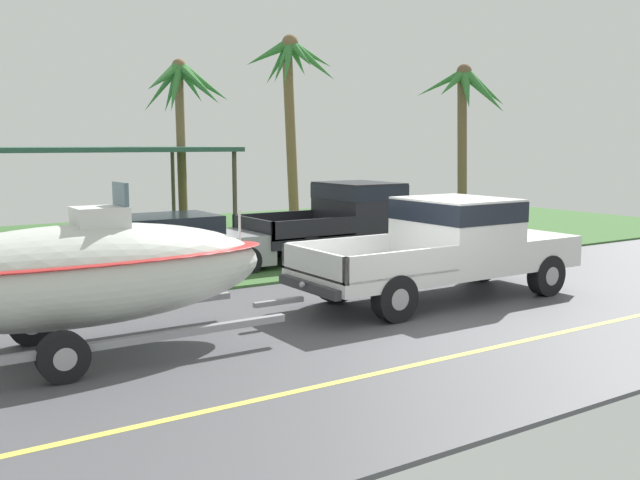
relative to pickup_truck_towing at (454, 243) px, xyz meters
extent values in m
cube|color=#4C4C51|center=(-1.74, -1.04, -1.09)|extent=(36.00, 8.00, 0.06)
cube|color=#3D6633|center=(-1.74, 9.96, -1.06)|extent=(36.00, 14.00, 0.11)
cube|color=#DBCC4C|center=(-1.74, -2.84, -1.05)|extent=(34.20, 0.12, 0.01)
cube|color=silver|center=(-0.37, 0.00, -0.43)|extent=(5.74, 1.97, 0.22)
cube|color=silver|center=(1.70, 0.00, -0.13)|extent=(1.61, 1.97, 0.38)
cube|color=silver|center=(0.03, 0.00, 0.27)|extent=(1.72, 1.97, 1.17)
cube|color=black|center=(0.03, 0.00, 0.62)|extent=(1.74, 1.99, 0.38)
cube|color=#9D9D9D|center=(-2.03, 0.00, -0.30)|extent=(2.41, 1.97, 0.04)
cube|color=silver|center=(-2.03, 0.94, -0.09)|extent=(2.41, 0.08, 0.45)
cube|color=silver|center=(-2.03, -0.94, -0.09)|extent=(2.41, 0.08, 0.45)
cube|color=silver|center=(-3.20, 0.00, -0.09)|extent=(0.08, 1.97, 0.45)
cube|color=#333338|center=(-3.30, 0.00, -0.49)|extent=(0.12, 1.77, 0.16)
sphere|color=#B2B2B7|center=(-3.42, 0.00, -0.44)|extent=(0.10, 0.10, 0.10)
cylinder|color=black|center=(1.62, 0.87, -0.66)|extent=(0.80, 0.28, 0.80)
cylinder|color=#9E9EA3|center=(1.62, 0.87, -0.66)|extent=(0.36, 0.29, 0.36)
cylinder|color=black|center=(1.62, -0.87, -0.66)|extent=(0.80, 0.28, 0.80)
cylinder|color=#9E9EA3|center=(1.62, -0.87, -0.66)|extent=(0.36, 0.29, 0.36)
cylinder|color=black|center=(-2.15, 0.87, -0.66)|extent=(0.80, 0.28, 0.80)
cylinder|color=#9E9EA3|center=(-2.15, 0.87, -0.66)|extent=(0.36, 0.29, 0.36)
cylinder|color=black|center=(-2.15, -0.87, -0.66)|extent=(0.80, 0.28, 0.80)
cylinder|color=#9E9EA3|center=(-2.15, -0.87, -0.66)|extent=(0.36, 0.29, 0.36)
cube|color=gray|center=(-3.87, 0.00, -0.68)|extent=(0.90, 0.10, 0.08)
cube|color=gray|center=(-6.96, 0.92, -0.68)|extent=(5.29, 0.12, 0.10)
cube|color=gray|center=(-6.96, -0.92, -0.68)|extent=(5.29, 0.12, 0.10)
cylinder|color=black|center=(-7.49, 0.98, -0.74)|extent=(0.64, 0.22, 0.64)
cylinder|color=#9E9EA3|center=(-7.49, 0.98, -0.74)|extent=(0.29, 0.23, 0.29)
cylinder|color=black|center=(-7.49, -0.98, -0.74)|extent=(0.64, 0.22, 0.64)
cylinder|color=#9E9EA3|center=(-7.49, -0.98, -0.74)|extent=(0.29, 0.23, 0.29)
ellipsoid|color=silver|center=(-6.96, 0.00, 0.08)|extent=(5.35, 1.71, 1.42)
ellipsoid|color=#B22626|center=(-6.96, 0.00, 0.33)|extent=(5.46, 1.75, 0.12)
cube|color=silver|center=(-6.69, 0.00, 0.69)|extent=(0.70, 0.60, 0.65)
cube|color=slate|center=(-6.39, 0.00, 1.16)|extent=(0.06, 0.56, 0.36)
cylinder|color=silver|center=(-4.55, 0.00, 0.61)|extent=(0.04, 0.04, 0.50)
cube|color=black|center=(1.01, 5.01, -0.43)|extent=(5.51, 2.03, 0.22)
cube|color=black|center=(2.99, 5.01, -0.13)|extent=(1.54, 2.03, 0.38)
cube|color=black|center=(1.39, 5.01, 0.28)|extent=(1.65, 2.03, 1.20)
cube|color=black|center=(1.39, 5.01, 0.65)|extent=(1.67, 2.05, 0.38)
cube|color=black|center=(-0.59, 5.01, -0.30)|extent=(2.31, 2.03, 0.04)
cube|color=black|center=(-0.59, 5.99, -0.09)|extent=(2.31, 0.08, 0.45)
cube|color=black|center=(-0.59, 4.04, -0.09)|extent=(2.31, 0.08, 0.45)
cube|color=black|center=(-1.71, 5.01, -0.09)|extent=(0.08, 2.03, 0.45)
cube|color=#333338|center=(-1.81, 5.01, -0.49)|extent=(0.12, 1.82, 0.16)
sphere|color=#B2B2B7|center=(-1.93, 5.01, -0.44)|extent=(0.10, 0.10, 0.10)
cylinder|color=black|center=(2.92, 5.91, -0.66)|extent=(0.80, 0.28, 0.80)
cylinder|color=#9E9EA3|center=(2.92, 5.91, -0.66)|extent=(0.36, 0.29, 0.36)
cylinder|color=black|center=(2.92, 4.11, -0.66)|extent=(0.80, 0.28, 0.80)
cylinder|color=#9E9EA3|center=(2.92, 4.11, -0.66)|extent=(0.36, 0.29, 0.36)
cylinder|color=black|center=(-0.71, 5.91, -0.66)|extent=(0.80, 0.28, 0.80)
cylinder|color=#9E9EA3|center=(-0.71, 5.91, -0.66)|extent=(0.36, 0.29, 0.36)
cylinder|color=black|center=(-0.71, 4.11, -0.66)|extent=(0.80, 0.28, 0.80)
cylinder|color=#9E9EA3|center=(-0.71, 4.11, -0.66)|extent=(0.36, 0.29, 0.36)
cube|color=#99999E|center=(-3.86, 4.96, -0.53)|extent=(4.55, 1.81, 0.70)
cube|color=black|center=(-4.09, 4.96, 0.07)|extent=(2.55, 1.66, 0.50)
cylinder|color=black|center=(-2.32, 5.78, -0.73)|extent=(0.66, 0.22, 0.66)
cylinder|color=#9E9EA3|center=(-2.32, 5.78, -0.73)|extent=(0.30, 0.23, 0.30)
cylinder|color=black|center=(-2.32, 4.14, -0.73)|extent=(0.66, 0.22, 0.66)
cylinder|color=#9E9EA3|center=(-2.32, 4.14, -0.73)|extent=(0.30, 0.23, 0.30)
cylinder|color=black|center=(-5.41, 5.78, -0.73)|extent=(0.66, 0.22, 0.66)
cylinder|color=#9E9EA3|center=(-5.41, 5.78, -0.73)|extent=(0.30, 0.23, 0.30)
cylinder|color=black|center=(-5.41, 4.14, -0.73)|extent=(0.66, 0.22, 0.66)
cylinder|color=#9E9EA3|center=(-5.41, 4.14, -0.73)|extent=(0.30, 0.23, 0.30)
cylinder|color=#4C4238|center=(0.35, 15.31, 0.29)|extent=(0.14, 0.14, 2.69)
cylinder|color=#4C4238|center=(0.35, 10.14, 0.29)|extent=(0.14, 0.14, 2.69)
cube|color=#2D5647|center=(-3.19, 12.72, 1.70)|extent=(7.59, 5.67, 0.14)
cylinder|color=brown|center=(4.53, 13.74, 2.29)|extent=(0.39, 0.90, 6.71)
cone|color=#387A38|center=(5.38, 13.61, 5.23)|extent=(1.91, 0.61, 1.13)
cone|color=#387A38|center=(5.02, 14.01, 5.09)|extent=(1.39, 0.99, 1.37)
cone|color=#387A38|center=(4.60, 14.49, 4.95)|extent=(0.46, 1.72, 1.59)
cone|color=#387A38|center=(4.32, 14.31, 4.91)|extent=(0.83, 1.52, 1.69)
cone|color=#387A38|center=(3.81, 14.15, 5.22)|extent=(1.81, 1.30, 1.22)
cone|color=#387A38|center=(4.05, 13.47, 4.94)|extent=(1.32, 0.92, 1.59)
cone|color=#387A38|center=(4.14, 13.30, 4.82)|extent=(1.28, 1.38, 1.87)
cone|color=#387A38|center=(4.67, 13.21, 5.17)|extent=(0.73, 1.40, 1.23)
cone|color=#387A38|center=(5.18, 13.21, 4.95)|extent=(1.79, 1.55, 1.71)
sphere|color=brown|center=(4.53, 13.74, 5.64)|extent=(0.62, 0.62, 0.62)
cylinder|color=brown|center=(9.30, 9.38, 1.71)|extent=(0.34, 0.56, 5.54)
cone|color=#387A38|center=(10.19, 9.23, 3.90)|extent=(2.07, 0.74, 1.50)
cone|color=#387A38|center=(9.57, 9.76, 3.87)|extent=(0.96, 1.15, 1.40)
cone|color=#387A38|center=(8.75, 10.04, 4.05)|extent=(1.40, 1.61, 1.11)
cone|color=#387A38|center=(8.72, 9.37, 4.03)|extent=(1.39, 0.40, 1.19)
cone|color=#387A38|center=(9.04, 8.97, 3.80)|extent=(1.06, 1.34, 1.60)
cone|color=#387A38|center=(9.59, 8.67, 3.73)|extent=(1.10, 1.87, 1.81)
sphere|color=brown|center=(9.30, 9.38, 4.48)|extent=(0.55, 0.55, 0.55)
cylinder|color=brown|center=(-0.40, 12.56, 1.67)|extent=(0.30, 0.41, 5.46)
cone|color=#387A38|center=(0.42, 12.46, 3.86)|extent=(1.92, 0.65, 1.41)
cone|color=#387A38|center=(0.22, 13.10, 3.86)|extent=(1.59, 1.43, 1.35)
cone|color=#387A38|center=(-0.37, 13.36, 3.67)|extent=(0.40, 1.83, 1.68)
cone|color=#387A38|center=(-0.75, 13.10, 4.04)|extent=(1.15, 1.47, 1.07)
cone|color=#387A38|center=(-0.93, 12.81, 3.66)|extent=(1.37, 0.85, 1.64)
cone|color=#387A38|center=(-1.00, 12.25, 4.01)|extent=(1.54, 1.05, 1.10)
cone|color=#387A38|center=(-0.76, 12.04, 3.63)|extent=(1.19, 1.49, 1.76)
cone|color=#387A38|center=(-0.25, 11.93, 4.02)|extent=(0.62, 1.47, 1.00)
cone|color=#387A38|center=(0.05, 12.02, 3.78)|extent=(1.41, 1.56, 1.55)
sphere|color=brown|center=(-0.40, 12.56, 4.39)|extent=(0.48, 0.48, 0.48)
camera|label=1|loc=(-9.43, -9.79, 1.88)|focal=39.69mm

